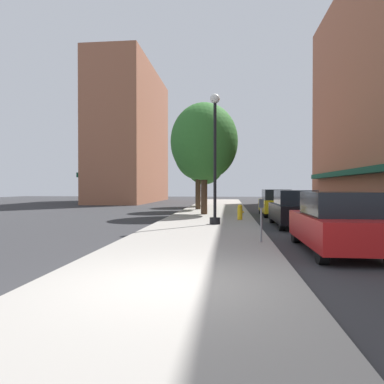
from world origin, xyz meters
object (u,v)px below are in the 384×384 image
tree_mid (204,161)px  car_black (294,209)px  tree_near (204,142)px  car_red (336,223)px  lamppost (215,156)px  tree_far (198,152)px  car_yellow (276,203)px  parking_meter_near (261,215)px  fire_hydrant (240,212)px

tree_mid → car_black: bearing=-72.3°
tree_near → car_red: size_ratio=1.61×
lamppost → tree_far: bearing=99.0°
car_yellow → tree_near: bearing=-169.4°
lamppost → car_yellow: size_ratio=1.37×
parking_meter_near → car_yellow: car_yellow is taller
parking_meter_near → tree_far: size_ratio=0.20×
car_red → tree_mid: bearing=105.2°
car_black → car_yellow: (0.00, 6.30, 0.00)m
tree_near → tree_mid: tree_near is taller
lamppost → fire_hydrant: (1.20, 2.35, -2.68)m
fire_hydrant → tree_far: size_ratio=0.12×
tree_near → tree_far: size_ratio=1.07×
lamppost → car_red: lamppost is taller
tree_near → car_yellow: (4.47, 0.67, -3.82)m
fire_hydrant → tree_mid: tree_mid is taller
parking_meter_near → car_black: (1.95, 5.44, -0.14)m
tree_mid → car_red: tree_mid is taller
parking_meter_near → tree_far: bearing=101.8°
tree_mid → car_yellow: tree_mid is taller
fire_hydrant → car_black: bearing=-40.8°
fire_hydrant → car_yellow: (2.36, 4.26, 0.29)m
lamppost → car_black: 4.30m
car_yellow → lamppost: bearing=-116.2°
lamppost → parking_meter_near: size_ratio=4.50×
tree_mid → fire_hydrant: bearing=-78.7°
tree_near → tree_far: tree_near is taller
lamppost → car_yellow: bearing=61.7°
tree_near → car_red: 13.32m
car_red → car_yellow: (0.00, 12.62, 0.00)m
tree_near → car_yellow: tree_near is taller
tree_near → car_red: bearing=-69.5°
fire_hydrant → tree_far: 9.88m
tree_near → car_black: 8.14m
car_yellow → car_black: bearing=-87.9°
parking_meter_near → car_yellow: (1.95, 11.74, -0.14)m
tree_far → car_black: size_ratio=1.51×
parking_meter_near → tree_mid: 22.15m
lamppost → car_black: (3.56, 0.31, -2.39)m
tree_near → tree_mid: size_ratio=1.11×
parking_meter_near → tree_near: bearing=102.8°
parking_meter_near → tree_near: size_ratio=0.19×
tree_far → car_red: bearing=-72.6°
car_black → car_yellow: 6.30m
parking_meter_near → tree_near: tree_near is taller
lamppost → parking_meter_near: (1.61, -5.12, -2.25)m
tree_far → car_red: tree_far is taller
tree_far → car_red: size_ratio=1.51×
lamppost → car_black: lamppost is taller
fire_hydrant → car_red: size_ratio=0.18×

